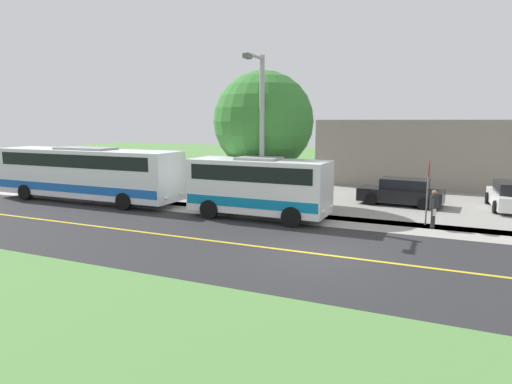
% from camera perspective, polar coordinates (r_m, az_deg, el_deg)
% --- Properties ---
extents(ground_plane, '(120.00, 120.00, 0.00)m').
position_cam_1_polar(ground_plane, '(15.50, 7.70, -7.95)').
color(ground_plane, '#548442').
extents(road_surface, '(8.00, 100.00, 0.01)m').
position_cam_1_polar(road_surface, '(15.50, 7.70, -7.94)').
color(road_surface, '#28282B').
rests_on(road_surface, ground).
extents(sidewalk, '(2.40, 100.00, 0.01)m').
position_cam_1_polar(sidewalk, '(20.38, 11.80, -3.87)').
color(sidewalk, '#9E9991').
rests_on(sidewalk, ground).
extents(parking_lot_surface, '(14.00, 36.00, 0.01)m').
position_cam_1_polar(parking_lot_surface, '(27.05, 21.27, -1.08)').
color(parking_lot_surface, gray).
rests_on(parking_lot_surface, ground).
extents(road_centre_line, '(0.16, 100.00, 0.00)m').
position_cam_1_polar(road_centre_line, '(15.49, 7.70, -7.92)').
color(road_centre_line, gold).
rests_on(road_centre_line, ground).
extents(shuttle_bus_front, '(2.57, 6.67, 2.88)m').
position_cam_1_polar(shuttle_bus_front, '(20.61, 0.38, 0.95)').
color(shuttle_bus_front, white).
rests_on(shuttle_bus_front, ground).
extents(transit_bus_rear, '(2.71, 11.72, 3.07)m').
position_cam_1_polar(transit_bus_rear, '(26.71, -21.06, 2.46)').
color(transit_bus_rear, white).
rests_on(transit_bus_rear, ground).
extents(pedestrian_with_bags, '(0.72, 0.34, 1.65)m').
position_cam_1_polar(pedestrian_with_bags, '(20.24, 22.03, -1.91)').
color(pedestrian_with_bags, '#262628').
rests_on(pedestrian_with_bags, ground).
extents(stop_sign, '(0.76, 0.07, 2.88)m').
position_cam_1_polar(stop_sign, '(20.53, 21.43, 1.34)').
color(stop_sign, slate).
rests_on(stop_sign, ground).
extents(street_light_pole, '(1.97, 0.24, 7.52)m').
position_cam_1_polar(street_light_pole, '(20.80, 0.63, 8.17)').
color(street_light_pole, '#9E9EA3').
rests_on(street_light_pole, ground).
extents(parked_car_near, '(2.28, 4.53, 1.45)m').
position_cam_1_polar(parked_car_near, '(25.25, 18.33, -0.05)').
color(parked_car_near, black).
rests_on(parked_car_near, ground).
extents(parked_car_far, '(4.50, 2.22, 1.45)m').
position_cam_1_polar(parked_car_far, '(26.23, 30.22, -0.51)').
color(parked_car_far, white).
rests_on(parked_car_far, ground).
extents(tree_curbside, '(5.27, 5.27, 7.14)m').
position_cam_1_polar(tree_curbside, '(23.49, 0.98, 9.11)').
color(tree_curbside, '#4C3826').
rests_on(tree_curbside, ground).
extents(commercial_building, '(10.00, 20.30, 4.61)m').
position_cam_1_polar(commercial_building, '(35.74, 25.90, 4.71)').
color(commercial_building, gray).
rests_on(commercial_building, ground).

